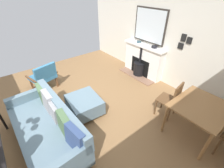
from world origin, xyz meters
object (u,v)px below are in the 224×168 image
at_px(mantel_bowl_far, 154,47).
at_px(dining_chair_near_fireplace, 172,98).
at_px(ottoman, 84,104).
at_px(armchair_accent, 44,76).
at_px(fireplace, 142,62).
at_px(sofa, 48,127).
at_px(dining_table, 200,109).
at_px(mantel_bowl_near, 139,42).

xyz_separation_m(mantel_bowl_far, dining_chair_near_fireplace, (1.01, 1.38, -0.52)).
height_order(ottoman, armchair_accent, armchair_accent).
xyz_separation_m(fireplace, dining_chair_near_fireplace, (0.97, 1.72, 0.06)).
distance_m(sofa, dining_table, 2.83).
distance_m(fireplace, sofa, 3.37).
relative_size(mantel_bowl_near, ottoman, 0.18).
bearing_deg(ottoman, fireplace, -169.68).
height_order(mantel_bowl_far, armchair_accent, mantel_bowl_far).
xyz_separation_m(mantel_bowl_near, dining_chair_near_fireplace, (1.01, 1.98, -0.51)).
bearing_deg(mantel_bowl_far, ottoman, 2.21).
distance_m(fireplace, dining_chair_near_fireplace, 1.98).
distance_m(sofa, armchair_accent, 1.86).
height_order(armchair_accent, dining_table, armchair_accent).
height_order(ottoman, dining_table, dining_table).
relative_size(mantel_bowl_near, dining_chair_near_fireplace, 0.16).
distance_m(sofa, ottoman, 0.93).
relative_size(mantel_bowl_far, ottoman, 0.20).
xyz_separation_m(ottoman, dining_table, (-1.42, 1.85, 0.38)).
bearing_deg(dining_chair_near_fireplace, ottoman, -41.72).
bearing_deg(dining_table, armchair_accent, -61.89).
bearing_deg(fireplace, sofa, 11.83).
bearing_deg(mantel_bowl_near, armchair_accent, -16.39).
bearing_deg(mantel_bowl_far, armchair_accent, -26.92).
distance_m(mantel_bowl_far, sofa, 3.43).
distance_m(armchair_accent, dining_chair_near_fireplace, 3.35).
xyz_separation_m(mantel_bowl_far, sofa, (3.34, 0.35, -0.68)).
bearing_deg(armchair_accent, dining_table, 118.11).
height_order(fireplace, mantel_bowl_far, mantel_bowl_far).
relative_size(fireplace, dining_table, 1.46).
height_order(mantel_bowl_near, dining_chair_near_fireplace, mantel_bowl_near).
height_order(mantel_bowl_near, ottoman, mantel_bowl_near).
xyz_separation_m(ottoman, armchair_accent, (0.39, -1.53, 0.19)).
bearing_deg(mantel_bowl_far, sofa, 5.94).
xyz_separation_m(dining_table, dining_chair_near_fireplace, (-0.01, -0.57, -0.11)).
bearing_deg(ottoman, dining_table, 127.54).
relative_size(mantel_bowl_near, sofa, 0.07).
xyz_separation_m(sofa, dining_chair_near_fireplace, (-2.33, 1.03, 0.16)).
bearing_deg(ottoman, mantel_bowl_near, -164.04).
distance_m(mantel_bowl_far, dining_chair_near_fireplace, 1.79).
relative_size(mantel_bowl_far, dining_chair_near_fireplace, 0.19).
bearing_deg(dining_table, mantel_bowl_near, -111.87).
height_order(mantel_bowl_near, mantel_bowl_far, mantel_bowl_far).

